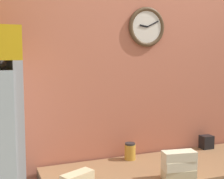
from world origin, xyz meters
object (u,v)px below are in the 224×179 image
object	(u,v)px
sandwich_stack_top	(179,156)
sandwich_flat_left	(77,177)
condiment_jar	(130,151)
napkin_dispenser	(206,142)
sandwich_stack_middle	(179,165)
sandwich_stack_bottom	(179,174)

from	to	relation	value
sandwich_stack_top	sandwich_flat_left	distance (m)	0.71
sandwich_stack_top	sandwich_flat_left	world-z (taller)	sandwich_stack_top
condiment_jar	napkin_dispenser	bearing A→B (deg)	1.60
sandwich_flat_left	condiment_jar	xyz separation A→B (m)	(0.53, 0.29, 0.03)
sandwich_stack_middle	sandwich_stack_top	bearing A→B (deg)	0.00
napkin_dispenser	sandwich_stack_middle	bearing A→B (deg)	-141.34
sandwich_stack_top	sandwich_stack_bottom	bearing A→B (deg)	0.00
sandwich_stack_middle	napkin_dispenser	distance (m)	0.83
sandwich_stack_bottom	napkin_dispenser	distance (m)	0.83
sandwich_stack_bottom	sandwich_stack_top	bearing A→B (deg)	0.00
sandwich_stack_bottom	sandwich_stack_top	world-z (taller)	sandwich_stack_top
sandwich_flat_left	napkin_dispenser	size ratio (longest dim) A/B	2.07
sandwich_stack_bottom	sandwich_stack_top	distance (m)	0.13
sandwich_stack_top	sandwich_flat_left	bearing A→B (deg)	163.51
condiment_jar	napkin_dispenser	xyz separation A→B (m)	(0.79, 0.02, -0.01)
sandwich_stack_bottom	sandwich_stack_middle	xyz separation A→B (m)	(-0.00, 0.00, 0.07)
condiment_jar	napkin_dispenser	size ratio (longest dim) A/B	1.16
sandwich_stack_middle	sandwich_flat_left	world-z (taller)	sandwich_stack_middle
sandwich_flat_left	condiment_jar	size ratio (longest dim) A/B	1.78
sandwich_stack_bottom	sandwich_stack_middle	world-z (taller)	sandwich_stack_middle
sandwich_stack_middle	sandwich_flat_left	size ratio (longest dim) A/B	0.96
sandwich_stack_bottom	condiment_jar	xyz separation A→B (m)	(-0.14, 0.49, 0.04)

